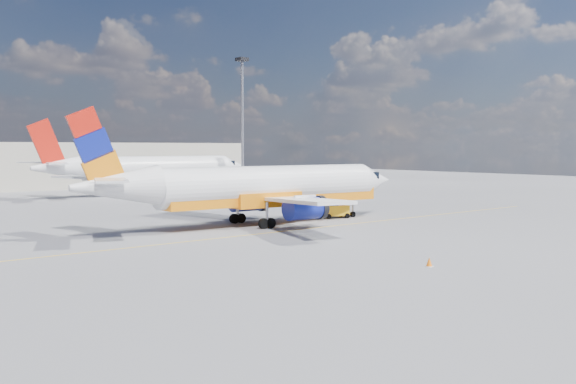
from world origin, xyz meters
TOP-DOWN VIEW (x-y plane):
  - ground at (0.00, 0.00)m, footprint 240.00×240.00m
  - taxi_line at (0.00, 3.00)m, footprint 70.00×0.15m
  - terminal_main at (5.00, 75.00)m, footprint 70.00×14.00m
  - main_jet at (-0.52, 7.78)m, footprint 34.44×27.20m
  - second_jet at (10.52, 49.83)m, footprint 36.74×29.03m
  - gse_tug at (8.79, 7.74)m, footprint 2.98×2.35m
  - traffic_cone at (-5.17, -15.23)m, footprint 0.42×0.42m
  - floodlight_mast at (18.12, 36.84)m, footprint 1.46×1.46m

SIDE VIEW (x-z plane):
  - ground at x=0.00m, z-range 0.00..0.00m
  - taxi_line at x=0.00m, z-range 0.00..0.01m
  - traffic_cone at x=-5.17m, z-range -0.01..0.58m
  - gse_tug at x=8.79m, z-range -0.05..1.85m
  - main_jet at x=-0.52m, z-range -1.74..8.70m
  - second_jet at x=10.52m, z-range -1.86..9.28m
  - terminal_main at x=5.00m, z-range 0.00..8.00m
  - floodlight_mast at x=18.12m, z-range 1.99..22.03m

